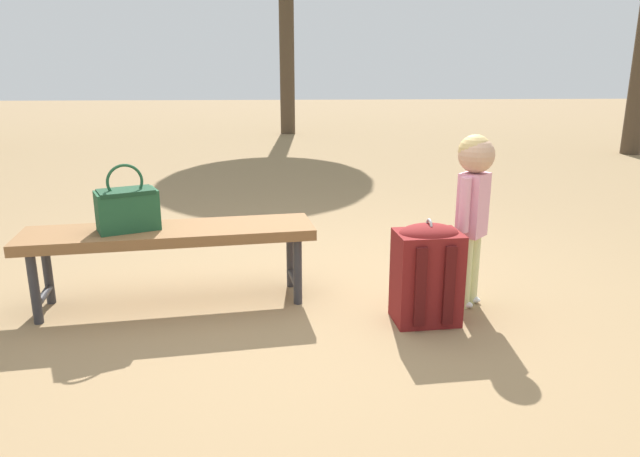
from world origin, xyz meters
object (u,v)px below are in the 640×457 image
Objects in this scene: handbag at (127,208)px; park_bench at (170,238)px; child_standing at (473,194)px; backpack_large at (427,271)px.

park_bench is at bearing 5.33° from handbag.
child_standing reaches higher than park_bench.
handbag is (-0.22, -0.02, 0.18)m from park_bench.
handbag reaches higher than backpack_large.
child_standing reaches higher than backpack_large.
child_standing is (1.68, -0.10, 0.26)m from park_bench.
child_standing is 0.51m from backpack_large.
child_standing is at bearing 36.05° from backpack_large.
handbag is 0.38× the size of child_standing.
child_standing is at bearing -2.49° from handbag.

